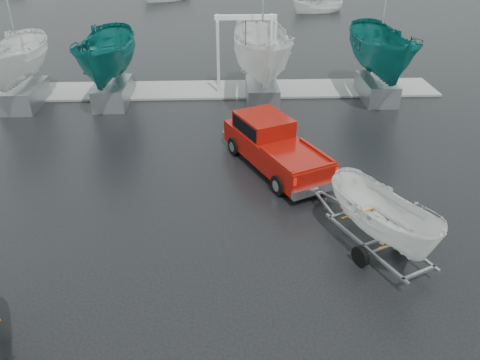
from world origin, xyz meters
TOP-DOWN VIEW (x-y plane):
  - ground_plane at (0.00, 0.00)m, footprint 120.00×120.00m
  - dock at (0.00, 13.00)m, footprint 30.00×3.00m
  - pickup_truck at (4.82, 3.93)m, footprint 4.04×5.86m
  - trailer_hitched at (7.44, -1.77)m, footprint 2.57×3.76m
  - boat_hoist at (4.23, 13.00)m, footprint 3.30×2.18m
  - keelboat_0 at (-7.32, 11.00)m, footprint 2.41×3.20m
  - keelboat_1 at (-2.83, 11.20)m, footprint 2.61×3.20m
  - keelboat_2 at (5.00, 11.00)m, footprint 2.93×3.20m
  - keelboat_3 at (11.20, 11.30)m, footprint 2.70×3.20m
  - moored_boat_1 at (-3.13, 43.85)m, footprint 3.26×3.24m
  - moored_boat_2 at (12.62, 36.18)m, footprint 2.56×2.52m

SIDE VIEW (x-z plane):
  - ground_plane at x=0.00m, z-range 0.00..0.00m
  - moored_boat_1 at x=-3.13m, z-range -5.54..5.55m
  - moored_boat_2 at x=12.62m, z-range -5.36..5.38m
  - dock at x=0.00m, z-range -0.01..0.11m
  - pickup_truck at x=4.82m, z-range 0.04..1.89m
  - trailer_hitched at x=7.44m, z-range 0.21..4.88m
  - boat_hoist at x=4.23m, z-range 0.61..4.73m
  - keelboat_0 at x=-7.32m, z-range -1.47..9.11m
  - keelboat_1 at x=-2.83m, z-range 0.13..8.18m
  - keelboat_3 at x=11.20m, z-range -1.14..9.74m
  - keelboat_2 at x=5.00m, z-range -0.90..10.21m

